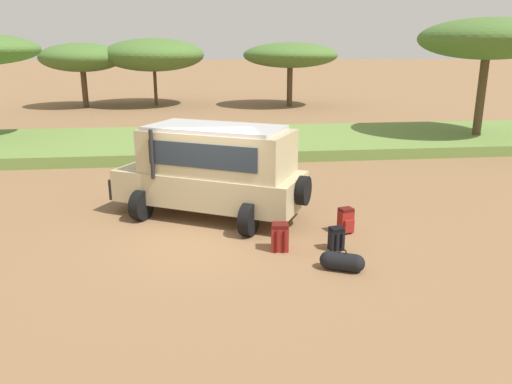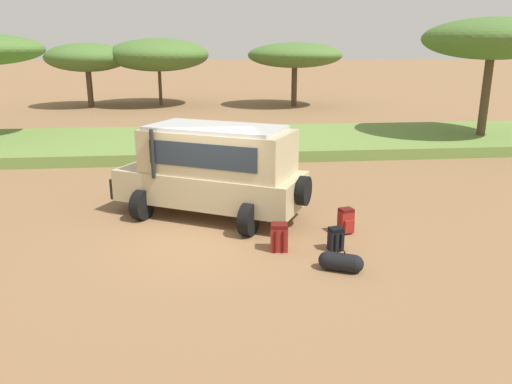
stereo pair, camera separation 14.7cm
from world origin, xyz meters
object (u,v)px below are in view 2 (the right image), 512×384
object	(u,v)px
safari_vehicle	(213,169)
acacia_tree_right_mid	(158,55)
acacia_tree_distant_right	(493,39)
acacia_tree_far_right	(295,55)
backpack_beside_front_wheel	(279,237)
duffel_bag_low_black_case	(341,262)
backpack_cluster_center	(336,239)
backpack_near_rear_wheel	(346,221)
acacia_tree_centre_back	(87,58)

from	to	relation	value
safari_vehicle	acacia_tree_right_mid	size ratio (longest dim) A/B	0.64
acacia_tree_distant_right	acacia_tree_far_right	bearing A→B (deg)	110.07
backpack_beside_front_wheel	duffel_bag_low_black_case	size ratio (longest dim) A/B	0.72
backpack_cluster_center	acacia_tree_right_mid	distance (m)	30.06
backpack_near_rear_wheel	acacia_tree_far_right	xyz separation A→B (m)	(3.52, 26.50, 3.42)
backpack_near_rear_wheel	acacia_tree_centre_back	size ratio (longest dim) A/B	0.10
acacia_tree_far_right	acacia_tree_right_mid	bearing A→B (deg)	170.25
safari_vehicle	duffel_bag_low_black_case	size ratio (longest dim) A/B	6.09
backpack_cluster_center	acacia_tree_centre_back	distance (m)	30.83
backpack_cluster_center	acacia_tree_far_right	xyz separation A→B (m)	(4.05, 27.51, 3.47)
safari_vehicle	duffel_bag_low_black_case	xyz separation A→B (m)	(2.46, -3.71, -1.11)
backpack_near_rear_wheel	acacia_tree_far_right	world-z (taller)	acacia_tree_far_right
backpack_cluster_center	acacia_tree_far_right	bearing A→B (deg)	81.62
backpack_beside_front_wheel	duffel_bag_low_black_case	bearing A→B (deg)	-47.37
backpack_beside_front_wheel	duffel_bag_low_black_case	xyz separation A→B (m)	(1.09, -1.18, -0.12)
safari_vehicle	acacia_tree_far_right	world-z (taller)	acacia_tree_far_right
backpack_cluster_center	acacia_tree_right_mid	size ratio (longest dim) A/B	0.06
backpack_cluster_center	acacia_tree_right_mid	xyz separation A→B (m)	(-6.03, 29.25, 3.49)
safari_vehicle	acacia_tree_far_right	bearing A→B (deg)	74.96
backpack_beside_front_wheel	duffel_bag_low_black_case	world-z (taller)	backpack_beside_front_wheel
backpack_near_rear_wheel	duffel_bag_low_black_case	bearing A→B (deg)	-108.49
acacia_tree_far_right	acacia_tree_distant_right	world-z (taller)	acacia_tree_distant_right
duffel_bag_low_black_case	acacia_tree_distant_right	xyz separation A→B (m)	(10.07, 12.57, 4.50)
acacia_tree_far_right	backpack_cluster_center	bearing A→B (deg)	-98.38
backpack_near_rear_wheel	acacia_tree_right_mid	bearing A→B (deg)	103.07
acacia_tree_distant_right	acacia_tree_right_mid	bearing A→B (deg)	131.91
backpack_beside_front_wheel	acacia_tree_far_right	xyz separation A→B (m)	(5.31, 27.40, 3.42)
backpack_beside_front_wheel	backpack_cluster_center	distance (m)	1.26
backpack_cluster_center	backpack_near_rear_wheel	bearing A→B (deg)	62.53
acacia_tree_centre_back	acacia_tree_far_right	world-z (taller)	acacia_tree_far_right
acacia_tree_far_right	acacia_tree_distant_right	xyz separation A→B (m)	(5.85, -16.01, 0.96)
safari_vehicle	backpack_cluster_center	xyz separation A→B (m)	(2.63, -2.64, -1.04)
backpack_cluster_center	acacia_tree_centre_back	world-z (taller)	acacia_tree_centre_back
backpack_cluster_center	backpack_beside_front_wheel	bearing A→B (deg)	174.74
acacia_tree_right_mid	acacia_tree_far_right	world-z (taller)	acacia_tree_right_mid
safari_vehicle	backpack_beside_front_wheel	world-z (taller)	safari_vehicle
safari_vehicle	acacia_tree_right_mid	world-z (taller)	acacia_tree_right_mid
acacia_tree_right_mid	backpack_near_rear_wheel	bearing A→B (deg)	-76.93
duffel_bag_low_black_case	acacia_tree_distant_right	bearing A→B (deg)	51.30
acacia_tree_centre_back	acacia_tree_right_mid	xyz separation A→B (m)	(5.10, 0.68, 0.17)
safari_vehicle	acacia_tree_distant_right	xyz separation A→B (m)	(12.53, 8.86, 3.39)
backpack_beside_front_wheel	backpack_near_rear_wheel	xyz separation A→B (m)	(1.78, 0.90, -0.01)
backpack_near_rear_wheel	acacia_tree_centre_back	world-z (taller)	acacia_tree_centre_back
acacia_tree_centre_back	acacia_tree_distant_right	distance (m)	27.10
safari_vehicle	backpack_beside_front_wheel	bearing A→B (deg)	-61.43
acacia_tree_right_mid	acacia_tree_far_right	xyz separation A→B (m)	(10.08, -1.73, -0.02)
backpack_beside_front_wheel	acacia_tree_centre_back	xyz separation A→B (m)	(-9.87, 28.45, 3.27)
backpack_beside_front_wheel	acacia_tree_centre_back	world-z (taller)	acacia_tree_centre_back
acacia_tree_centre_back	acacia_tree_far_right	bearing A→B (deg)	-3.96
backpack_cluster_center	acacia_tree_distant_right	size ratio (longest dim) A/B	0.08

